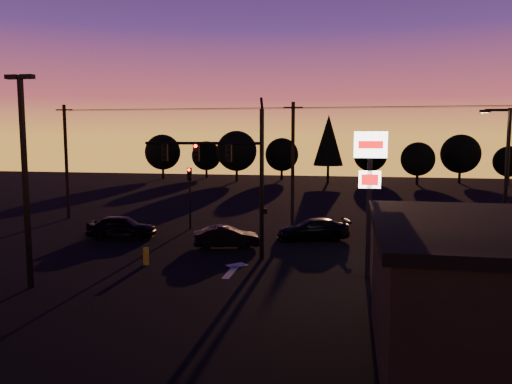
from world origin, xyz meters
TOP-DOWN VIEW (x-y plane):
  - ground at (0.00, 0.00)m, footprint 120.00×120.00m
  - lane_arrow at (0.50, 1.67)m, footprint 1.20×3.10m
  - traffic_signal_mast at (-0.10, 3.99)m, footprint 6.79×0.52m
  - secondary_signal at (-5.00, 11.49)m, footprint 0.30×0.31m
  - parking_lot_light at (-7.50, -3.00)m, footprint 1.25×0.30m
  - pylon_sign at (7.00, 1.50)m, footprint 1.50×0.28m
  - streetlight at (13.91, 5.50)m, footprint 1.55×0.35m
  - utility_pole_0 at (-16.00, 14.00)m, footprint 1.40×0.26m
  - utility_pole_1 at (2.00, 14.00)m, footprint 1.40×0.26m
  - power_wires at (2.00, 14.00)m, footprint 36.00×1.22m
  - bollard at (-4.12, 1.63)m, footprint 0.29×0.29m
  - tree_0 at (-22.00, 50.00)m, footprint 5.36×5.36m
  - tree_1 at (-16.00, 53.00)m, footprint 4.54×4.54m
  - tree_2 at (-10.00, 48.00)m, footprint 5.77×5.78m
  - tree_3 at (-4.00, 52.00)m, footprint 4.95×4.95m
  - tree_4 at (3.00, 49.00)m, footprint 4.18×4.18m
  - tree_5 at (9.00, 54.00)m, footprint 4.95×4.95m
  - tree_6 at (15.00, 48.00)m, footprint 4.54×4.54m
  - tree_7 at (21.00, 51.00)m, footprint 5.36×5.36m
  - tree_8 at (27.00, 50.00)m, footprint 4.12×4.12m
  - car_left at (-8.32, 7.58)m, footprint 4.57×2.27m
  - car_mid at (-1.00, 6.22)m, footprint 4.09×2.37m
  - car_right at (3.85, 9.42)m, footprint 4.94×2.94m
  - suv_parked at (8.19, -3.30)m, footprint 2.08×4.45m

SIDE VIEW (x-z plane):
  - ground at x=0.00m, z-range 0.00..0.00m
  - lane_arrow at x=0.50m, z-range 0.00..0.01m
  - bollard at x=-4.12m, z-range 0.00..0.88m
  - suv_parked at x=8.19m, z-range 0.00..1.23m
  - car_mid at x=-1.00m, z-range 0.00..1.28m
  - car_right at x=3.85m, z-range 0.00..1.34m
  - car_left at x=-8.32m, z-range 0.00..1.50m
  - secondary_signal at x=-5.00m, z-range 0.69..5.04m
  - tree_8 at x=27.00m, z-range 0.53..5.71m
  - tree_1 at x=-16.00m, z-range 0.58..6.29m
  - tree_6 at x=15.00m, z-range 0.58..6.29m
  - tree_3 at x=-4.00m, z-range 0.63..6.86m
  - tree_5 at x=9.00m, z-range 0.63..6.86m
  - tree_0 at x=-22.00m, z-range 0.69..7.43m
  - tree_7 at x=21.00m, z-range 0.69..7.43m
  - tree_2 at x=-10.00m, z-range 0.74..8.00m
  - streetlight at x=13.91m, z-range 0.42..8.42m
  - utility_pole_0 at x=-16.00m, z-range 0.09..9.09m
  - utility_pole_1 at x=2.00m, z-range 0.09..9.09m
  - pylon_sign at x=7.00m, z-range 1.51..8.31m
  - traffic_signal_mast at x=-0.10m, z-range 0.65..9.23m
  - parking_lot_light at x=-7.50m, z-range 0.70..9.84m
  - tree_4 at x=3.00m, z-range 1.18..10.68m
  - power_wires at x=2.00m, z-range 8.53..8.60m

